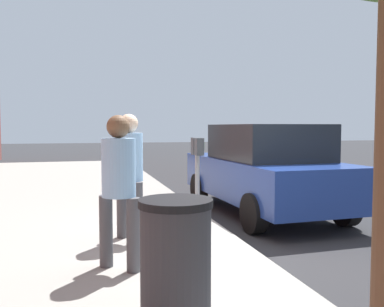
{
  "coord_description": "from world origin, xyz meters",
  "views": [
    {
      "loc": [
        -5.64,
        2.14,
        1.72
      ],
      "look_at": [
        0.44,
        0.52,
        1.32
      ],
      "focal_mm": 38.91,
      "sensor_mm": 36.0,
      "label": 1
    }
  ],
  "objects_px": {
    "trash_bin": "(176,262)",
    "parking_meter": "(197,164)",
    "parked_sedan_near": "(264,169)",
    "pedestrian_at_meter": "(129,167)",
    "pedestrian_bystander": "(119,180)"
  },
  "relations": [
    {
      "from": "parked_sedan_near",
      "to": "trash_bin",
      "type": "height_order",
      "value": "parked_sedan_near"
    },
    {
      "from": "parked_sedan_near",
      "to": "trash_bin",
      "type": "distance_m",
      "value": 5.22
    },
    {
      "from": "pedestrian_bystander",
      "to": "trash_bin",
      "type": "relative_size",
      "value": 1.69
    },
    {
      "from": "pedestrian_bystander",
      "to": "trash_bin",
      "type": "xyz_separation_m",
      "value": [
        -1.44,
        -0.31,
        -0.49
      ]
    },
    {
      "from": "parking_meter",
      "to": "parked_sedan_near",
      "type": "bearing_deg",
      "value": -49.79
    },
    {
      "from": "pedestrian_at_meter",
      "to": "parked_sedan_near",
      "type": "bearing_deg",
      "value": 5.01
    },
    {
      "from": "parking_meter",
      "to": "pedestrian_at_meter",
      "type": "height_order",
      "value": "pedestrian_at_meter"
    },
    {
      "from": "pedestrian_at_meter",
      "to": "parked_sedan_near",
      "type": "relative_size",
      "value": 0.39
    },
    {
      "from": "pedestrian_at_meter",
      "to": "parked_sedan_near",
      "type": "distance_m",
      "value": 3.4
    },
    {
      "from": "parking_meter",
      "to": "pedestrian_at_meter",
      "type": "relative_size",
      "value": 0.81
    },
    {
      "from": "trash_bin",
      "to": "parking_meter",
      "type": "bearing_deg",
      "value": -18.9
    },
    {
      "from": "parking_meter",
      "to": "trash_bin",
      "type": "distance_m",
      "value": 3.09
    },
    {
      "from": "pedestrian_at_meter",
      "to": "trash_bin",
      "type": "height_order",
      "value": "pedestrian_at_meter"
    },
    {
      "from": "parking_meter",
      "to": "pedestrian_at_meter",
      "type": "xyz_separation_m",
      "value": [
        -0.3,
        1.06,
        0.01
      ]
    },
    {
      "from": "parking_meter",
      "to": "parked_sedan_near",
      "type": "height_order",
      "value": "parked_sedan_near"
    }
  ]
}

